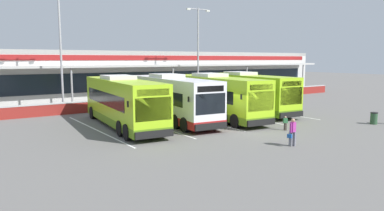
% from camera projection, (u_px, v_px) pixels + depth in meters
% --- Properties ---
extents(ground_plane, '(200.00, 200.00, 0.00)m').
position_uv_depth(ground_plane, '(241.00, 130.00, 25.26)').
color(ground_plane, '#605E5B').
extents(terminal_building, '(70.00, 13.00, 6.00)m').
position_uv_depth(terminal_building, '(103.00, 74.00, 46.86)').
color(terminal_building, silver).
rests_on(terminal_building, ground).
extents(red_barrier_wall, '(60.00, 0.40, 1.10)m').
position_uv_depth(red_barrier_wall, '(146.00, 102.00, 37.04)').
color(red_barrier_wall, maroon).
rests_on(red_barrier_wall, ground).
extents(coach_bus_leftmost, '(3.98, 12.34, 3.78)m').
position_uv_depth(coach_bus_leftmost, '(123.00, 103.00, 26.45)').
color(coach_bus_leftmost, '#9ED11E').
rests_on(coach_bus_leftmost, ground).
extents(coach_bus_left_centre, '(3.98, 12.34, 3.78)m').
position_uv_depth(coach_bus_left_centre, '(172.00, 99.00, 28.93)').
color(coach_bus_left_centre, silver).
rests_on(coach_bus_left_centre, ground).
extents(coach_bus_centre, '(3.98, 12.34, 3.78)m').
position_uv_depth(coach_bus_centre, '(215.00, 97.00, 30.42)').
color(coach_bus_centre, '#9ED11E').
rests_on(coach_bus_centre, ground).
extents(coach_bus_right_centre, '(3.98, 12.34, 3.78)m').
position_uv_depth(coach_bus_right_centre, '(246.00, 93.00, 33.96)').
color(coach_bus_right_centre, '#9ED11E').
rests_on(coach_bus_right_centre, ground).
extents(bay_stripe_far_west, '(0.14, 13.00, 0.01)m').
position_uv_depth(bay_stripe_far_west, '(96.00, 130.00, 25.45)').
color(bay_stripe_far_west, silver).
rests_on(bay_stripe_far_west, ground).
extents(bay_stripe_west, '(0.14, 13.00, 0.01)m').
position_uv_depth(bay_stripe_west, '(148.00, 124.00, 27.81)').
color(bay_stripe_west, silver).
rests_on(bay_stripe_west, ground).
extents(bay_stripe_mid_west, '(0.14, 13.00, 0.01)m').
position_uv_depth(bay_stripe_mid_west, '(193.00, 119.00, 30.16)').
color(bay_stripe_mid_west, silver).
rests_on(bay_stripe_mid_west, ground).
extents(bay_stripe_centre, '(0.14, 13.00, 0.01)m').
position_uv_depth(bay_stripe_centre, '(230.00, 114.00, 32.52)').
color(bay_stripe_centre, silver).
rests_on(bay_stripe_centre, ground).
extents(bay_stripe_mid_east, '(0.14, 13.00, 0.01)m').
position_uv_depth(bay_stripe_mid_east, '(263.00, 110.00, 34.87)').
color(bay_stripe_mid_east, silver).
rests_on(bay_stripe_mid_east, ground).
extents(pedestrian_with_handbag, '(0.64, 0.33, 1.62)m').
position_uv_depth(pedestrian_with_handbag, '(292.00, 132.00, 20.54)').
color(pedestrian_with_handbag, slate).
rests_on(pedestrian_with_handbag, ground).
extents(pedestrian_child, '(0.28, 0.27, 1.00)m').
position_uv_depth(pedestrian_child, '(285.00, 123.00, 25.17)').
color(pedestrian_child, '#4C4238').
rests_on(pedestrian_child, ground).
extents(lamp_post_west, '(3.24, 0.28, 11.00)m').
position_uv_depth(lamp_post_west, '(61.00, 45.00, 33.60)').
color(lamp_post_west, '#9E9EA3').
rests_on(lamp_post_west, ground).
extents(lamp_post_centre, '(3.24, 0.28, 11.00)m').
position_uv_depth(lamp_post_centre, '(198.00, 48.00, 42.71)').
color(lamp_post_centre, '#9E9EA3').
rests_on(lamp_post_centre, ground).
extents(litter_bin, '(0.54, 0.54, 0.93)m').
position_uv_depth(litter_bin, '(374.00, 118.00, 27.55)').
color(litter_bin, '#2D5133').
rests_on(litter_bin, ground).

